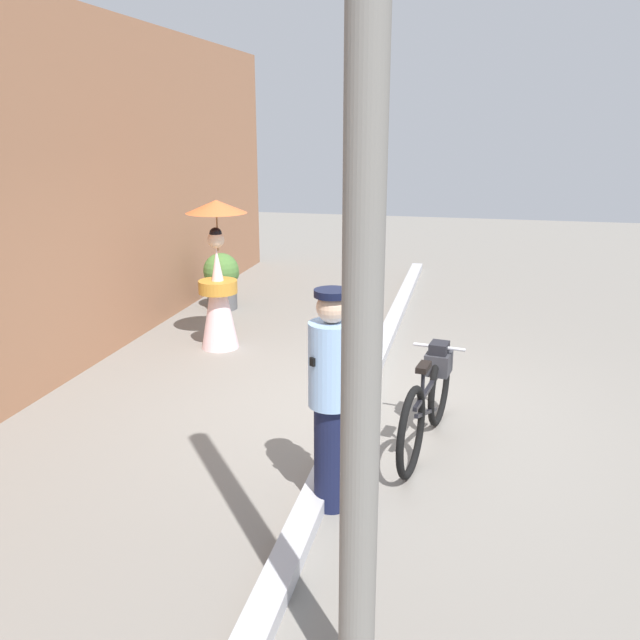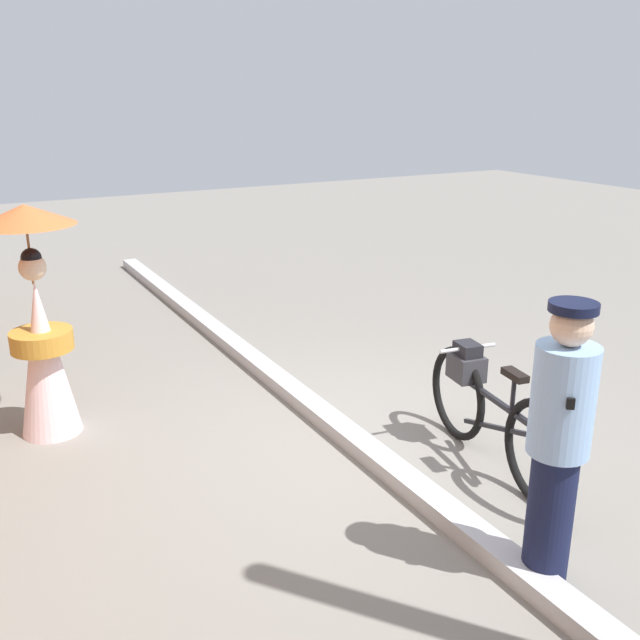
% 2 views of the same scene
% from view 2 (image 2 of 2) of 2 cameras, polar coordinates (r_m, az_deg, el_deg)
% --- Properties ---
extents(ground_plane, '(30.00, 30.00, 0.00)m').
position_cam_2_polar(ground_plane, '(5.72, 3.22, -10.45)').
color(ground_plane, gray).
extents(sidewalk_curb, '(14.00, 0.20, 0.12)m').
position_cam_2_polar(sidewalk_curb, '(5.69, 3.23, -9.92)').
color(sidewalk_curb, '#B2B2B7').
rests_on(sidewalk_curb, ground_plane).
extents(bicycle_near_officer, '(1.82, 0.48, 0.85)m').
position_cam_2_polar(bicycle_near_officer, '(5.50, 13.43, -6.98)').
color(bicycle_near_officer, black).
rests_on(bicycle_near_officer, ground_plane).
extents(person_officer, '(0.34, 0.34, 1.69)m').
position_cam_2_polar(person_officer, '(4.14, 18.54, -9.10)').
color(person_officer, '#141938').
rests_on(person_officer, ground_plane).
extents(person_with_parasol, '(0.76, 0.76, 1.89)m').
position_cam_2_polar(person_with_parasol, '(6.09, -21.53, -0.40)').
color(person_with_parasol, silver).
rests_on(person_with_parasol, ground_plane).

